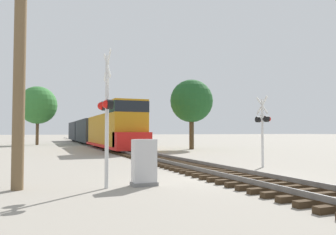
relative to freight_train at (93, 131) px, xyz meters
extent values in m
plane|color=gray|center=(0.00, -34.21, -1.87)|extent=(400.00, 400.00, 0.00)
cube|color=#382819|center=(0.00, -38.71, -1.79)|extent=(2.60, 0.22, 0.16)
cube|color=#382819|center=(0.00, -38.11, -1.79)|extent=(2.60, 0.22, 0.16)
cube|color=#382819|center=(0.00, -37.51, -1.79)|extent=(2.60, 0.22, 0.16)
cube|color=#382819|center=(0.00, -36.91, -1.79)|extent=(2.60, 0.22, 0.16)
cube|color=#382819|center=(0.00, -36.31, -1.79)|extent=(2.60, 0.22, 0.16)
cube|color=#382819|center=(0.00, -35.71, -1.79)|extent=(2.60, 0.22, 0.16)
cube|color=#382819|center=(0.00, -35.11, -1.79)|extent=(2.60, 0.22, 0.16)
cube|color=#382819|center=(0.00, -34.51, -1.79)|extent=(2.60, 0.22, 0.16)
cube|color=#382819|center=(0.00, -33.91, -1.79)|extent=(2.60, 0.22, 0.16)
cube|color=#382819|center=(0.00, -33.31, -1.79)|extent=(2.60, 0.22, 0.16)
cube|color=#382819|center=(0.00, -32.71, -1.79)|extent=(2.60, 0.22, 0.16)
cube|color=#382819|center=(0.00, -32.11, -1.79)|extent=(2.60, 0.22, 0.16)
cube|color=#382819|center=(0.00, -31.51, -1.79)|extent=(2.60, 0.22, 0.16)
cube|color=#382819|center=(0.00, -30.91, -1.79)|extent=(2.60, 0.22, 0.16)
cube|color=#382819|center=(0.00, -30.31, -1.79)|extent=(2.60, 0.22, 0.16)
cube|color=#382819|center=(0.00, -29.71, -1.79)|extent=(2.60, 0.22, 0.16)
cube|color=#382819|center=(0.00, -29.11, -1.79)|extent=(2.60, 0.22, 0.16)
cube|color=#382819|center=(0.00, -28.51, -1.79)|extent=(2.60, 0.22, 0.16)
cube|color=#382819|center=(0.00, -27.91, -1.79)|extent=(2.60, 0.22, 0.16)
cube|color=#382819|center=(0.00, -27.31, -1.79)|extent=(2.60, 0.22, 0.16)
cube|color=#382819|center=(0.00, -26.71, -1.79)|extent=(2.60, 0.22, 0.16)
cube|color=#382819|center=(0.00, -26.11, -1.79)|extent=(2.60, 0.22, 0.16)
cube|color=#382819|center=(0.00, -25.51, -1.79)|extent=(2.60, 0.22, 0.16)
cube|color=#382819|center=(0.00, -24.91, -1.79)|extent=(2.60, 0.22, 0.16)
cube|color=#382819|center=(0.00, -24.31, -1.79)|extent=(2.60, 0.22, 0.16)
cube|color=#382819|center=(0.00, -23.71, -1.79)|extent=(2.60, 0.22, 0.16)
cube|color=#382819|center=(0.00, -23.11, -1.79)|extent=(2.60, 0.22, 0.16)
cube|color=#382819|center=(0.00, -22.51, -1.79)|extent=(2.60, 0.22, 0.16)
cube|color=#382819|center=(0.00, -21.91, -1.79)|extent=(2.60, 0.22, 0.16)
cube|color=#382819|center=(0.00, -21.31, -1.79)|extent=(2.60, 0.22, 0.16)
cube|color=#382819|center=(0.00, -20.71, -1.79)|extent=(2.60, 0.22, 0.16)
cube|color=#382819|center=(0.00, -20.11, -1.79)|extent=(2.60, 0.22, 0.16)
cube|color=#382819|center=(0.00, -19.51, -1.79)|extent=(2.60, 0.22, 0.16)
cube|color=#382819|center=(0.00, -18.91, -1.79)|extent=(2.60, 0.22, 0.16)
cube|color=#382819|center=(0.00, -18.31, -1.79)|extent=(2.60, 0.22, 0.16)
cube|color=#382819|center=(0.00, -17.71, -1.79)|extent=(2.60, 0.22, 0.16)
cube|color=#382819|center=(0.00, -17.11, -1.79)|extent=(2.60, 0.22, 0.16)
cube|color=#382819|center=(0.00, -16.51, -1.79)|extent=(2.60, 0.22, 0.16)
cube|color=#382819|center=(0.00, -15.91, -1.79)|extent=(2.60, 0.22, 0.16)
cube|color=#382819|center=(0.00, -15.31, -1.79)|extent=(2.60, 0.22, 0.16)
cube|color=#382819|center=(0.00, -14.71, -1.79)|extent=(2.60, 0.22, 0.16)
cube|color=slate|center=(-0.72, -34.21, -1.64)|extent=(0.07, 160.00, 0.15)
cube|color=slate|center=(0.72, -34.21, -1.64)|extent=(0.07, 160.00, 0.15)
cube|color=#B77A14|center=(0.00, -10.22, 0.03)|extent=(2.39, 11.78, 3.18)
cube|color=#B77A14|center=(0.00, -18.47, 0.48)|extent=(2.81, 3.70, 4.07)
cube|color=black|center=(0.00, -18.47, 1.92)|extent=(2.83, 3.74, 0.90)
cube|color=red|center=(0.00, -20.32, -0.85)|extent=(2.81, 1.68, 1.43)
cube|color=red|center=(0.00, -12.74, -1.44)|extent=(2.86, 16.49, 0.24)
cube|color=black|center=(0.00, -18.21, -1.37)|extent=(1.58, 2.20, 1.00)
cube|color=black|center=(0.00, -7.28, -1.37)|extent=(1.58, 2.20, 1.00)
cube|color=#2D3338|center=(0.00, 3.16, 0.04)|extent=(2.67, 12.39, 3.20)
cube|color=black|center=(0.00, -0.87, -1.42)|extent=(1.58, 2.20, 0.90)
cube|color=black|center=(0.00, 7.19, -1.42)|extent=(1.58, 2.20, 0.90)
cube|color=#2D3338|center=(0.00, 16.85, 0.04)|extent=(2.67, 12.39, 3.20)
cube|color=black|center=(0.00, 12.82, -1.42)|extent=(1.58, 2.20, 0.90)
cube|color=black|center=(0.00, 20.87, -1.42)|extent=(1.58, 2.20, 0.90)
cylinder|color=silver|center=(-4.84, -35.05, 0.22)|extent=(0.12, 0.12, 4.18)
cube|color=white|center=(-4.84, -35.05, 2.01)|extent=(0.06, 0.93, 0.93)
cube|color=white|center=(-4.84, -35.05, 2.01)|extent=(0.06, 0.93, 0.93)
cube|color=black|center=(-4.84, -35.05, 0.73)|extent=(0.09, 0.86, 0.06)
cylinder|color=black|center=(-4.85, -34.70, 0.73)|extent=(0.19, 0.31, 0.30)
sphere|color=red|center=(-4.95, -34.70, 0.73)|extent=(0.26, 0.26, 0.26)
cylinder|color=black|center=(-4.83, -35.40, 0.73)|extent=(0.19, 0.31, 0.30)
sphere|color=red|center=(-4.93, -35.40, 0.73)|extent=(0.26, 0.26, 0.26)
cube|color=white|center=(-4.84, -35.05, 1.46)|extent=(0.04, 0.32, 0.20)
cylinder|color=silver|center=(3.57, -31.83, -0.17)|extent=(0.12, 0.12, 3.39)
cube|color=white|center=(3.57, -31.83, 1.22)|extent=(0.06, 0.93, 0.93)
cube|color=white|center=(3.57, -31.83, 1.22)|extent=(0.06, 0.93, 0.93)
cube|color=black|center=(3.57, -31.83, 0.52)|extent=(0.08, 0.86, 0.06)
cylinder|color=black|center=(3.56, -32.18, 0.52)|extent=(0.19, 0.30, 0.30)
sphere|color=red|center=(3.66, -32.18, 0.52)|extent=(0.26, 0.26, 0.26)
cylinder|color=black|center=(3.58, -31.48, 0.52)|extent=(0.19, 0.30, 0.30)
sphere|color=red|center=(3.68, -31.48, 0.52)|extent=(0.26, 0.26, 0.26)
cube|color=white|center=(3.57, -31.83, 0.67)|extent=(0.04, 0.32, 0.20)
cube|color=slate|center=(-3.59, -34.99, -1.81)|extent=(0.84, 0.51, 0.12)
cube|color=#BCBCBF|center=(-3.59, -34.99, -1.05)|extent=(0.76, 0.46, 1.40)
cylinder|color=brown|center=(-7.41, -34.34, 2.70)|extent=(0.36, 0.36, 9.13)
cylinder|color=#473521|center=(7.49, -15.51, -0.08)|extent=(0.47, 0.47, 3.59)
sphere|color=#1E5123|center=(7.49, -15.51, 3.02)|extent=(4.32, 4.32, 4.32)
cylinder|color=brown|center=(-7.05, 1.99, 0.05)|extent=(0.40, 0.40, 3.84)
sphere|color=#337533|center=(-7.05, 1.99, 3.49)|extent=(5.06, 5.06, 5.06)
camera|label=1|loc=(-6.82, -45.32, -0.11)|focal=35.00mm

